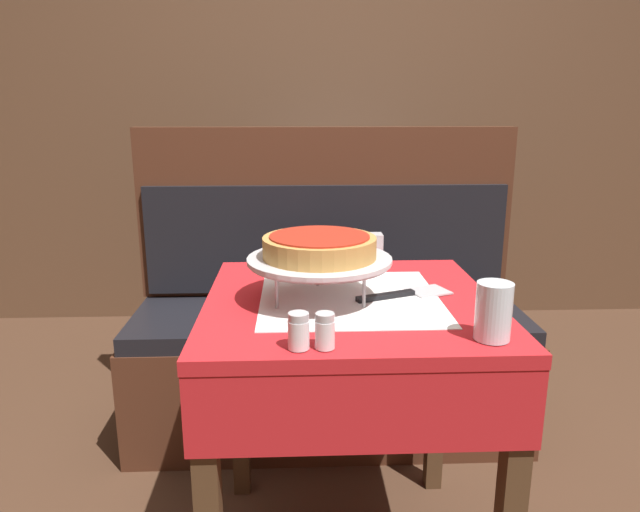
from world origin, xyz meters
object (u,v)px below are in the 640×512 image
Objects in this scene: dining_table_front at (349,345)px; condiment_caddy at (337,193)px; dining_table_rear at (341,224)px; deep_dish_pizza at (319,246)px; booth_bench at (328,344)px; water_glass_near at (493,311)px; napkin_holder at (365,249)px; pizza_server at (405,294)px; pepper_shaker at (325,331)px; pizza_pan_stand at (319,261)px; salt_shaker at (299,331)px.

dining_table_front is 4.58× the size of condiment_caddy.
deep_dish_pizza is at bearing -96.50° from dining_table_rear.
booth_bench is 5.45× the size of deep_dish_pizza.
water_glass_near is (0.16, -1.75, 0.17)m from dining_table_rear.
deep_dish_pizza reaches higher than napkin_holder.
pepper_shaker is (-0.21, -0.30, 0.03)m from pizza_server.
condiment_caddy reaches higher than pizza_server.
condiment_caddy is (0.09, 0.82, 0.45)m from booth_bench.
water_glass_near is 0.70× the size of condiment_caddy.
booth_bench is (-0.11, -0.79, -0.30)m from dining_table_rear.
booth_bench is 4.25× the size of pizza_pan_stand.
booth_bench is 1.09m from pepper_shaker.
condiment_caddy reaches higher than dining_table_rear.
condiment_caddy is at bearing 92.15° from pizza_server.
napkin_holder is (0.14, 0.31, -0.08)m from deep_dish_pizza.
pizza_pan_stand is (-0.07, -0.01, 0.22)m from dining_table_front.
napkin_holder reaches higher than dining_table_rear.
booth_bench is 5.86× the size of pizza_server.
deep_dish_pizza is at bearing -169.00° from dining_table_front.
deep_dish_pizza is at bearing 142.57° from water_glass_near.
napkin_holder is 1.22m from condiment_caddy.
dining_table_front is 0.18m from pizza_server.
water_glass_near is at bearing 5.19° from pepper_shaker.
napkin_holder reaches higher than salt_shaker.
dining_table_rear is 1.53m from deep_dish_pizza.
salt_shaker is (-0.38, -0.03, -0.02)m from water_glass_near.
booth_bench is 0.90m from deep_dish_pizza.
dining_table_front is at bearing 133.86° from water_glass_near.
condiment_caddy is at bearing 124.43° from dining_table_rear.
booth_bench is 1.10m from salt_shaker.
dining_table_rear is 1.48m from pizza_server.
pepper_shaker is at bearing -95.54° from dining_table_rear.
pizza_pan_stand is at bearing 142.57° from water_glass_near.
condiment_caddy is at bearing 83.66° from salt_shaker.
water_glass_near is at bearing -46.14° from dining_table_front.
napkin_holder is (0.07, 0.30, 0.17)m from dining_table_front.
deep_dish_pizza reaches higher than salt_shaker.
dining_table_rear is at bearing 86.22° from dining_table_front.
dining_table_rear is 4.54× the size of condiment_caddy.
condiment_caddy is at bearing 95.64° from water_glass_near.
booth_bench reaches higher than water_glass_near.
pizza_pan_stand is at bearing -95.02° from booth_bench.
salt_shaker is (-0.05, -0.28, -0.10)m from deep_dish_pizza.
napkin_holder is at bearing 102.50° from pizza_server.
dining_table_front is 0.36m from salt_shaker.
water_glass_near is at bearing -37.43° from pizza_pan_stand.
pepper_shaker is (0.05, -0.00, -0.00)m from salt_shaker.
pizza_pan_stand is at bearing 89.70° from pepper_shaker.
salt_shaker is at bearing -96.34° from condiment_caddy.
napkin_holder reaches higher than pepper_shaker.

